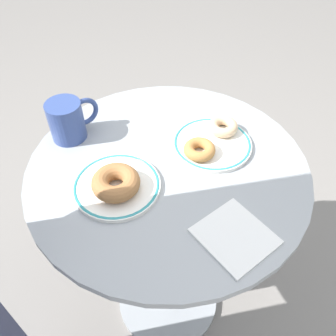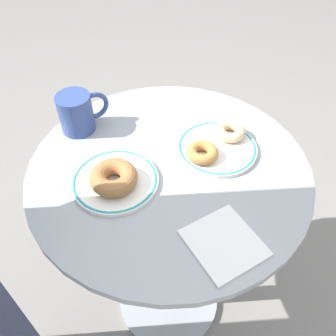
{
  "view_description": "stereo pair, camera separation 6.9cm",
  "coord_description": "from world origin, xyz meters",
  "px_view_note": "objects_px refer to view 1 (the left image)",
  "views": [
    {
      "loc": [
        -0.43,
        -0.37,
        1.31
      ],
      "look_at": [
        -0.02,
        -0.01,
        0.73
      ],
      "focal_mm": 38.37,
      "sensor_mm": 36.0,
      "label": 1
    },
    {
      "loc": [
        -0.38,
        -0.42,
        1.31
      ],
      "look_at": [
        -0.02,
        -0.01,
        0.73
      ],
      "focal_mm": 38.37,
      "sensor_mm": 36.0,
      "label": 2
    }
  ],
  "objects_px": {
    "donut_glazed": "(223,126)",
    "coffee_mug": "(68,120)",
    "cafe_table": "(168,226)",
    "paper_napkin": "(235,236)",
    "plate_right": "(212,144)",
    "donut_cinnamon": "(116,183)",
    "donut_old_fashioned": "(199,150)",
    "plate_left": "(117,186)"
  },
  "relations": [
    {
      "from": "donut_glazed",
      "to": "coffee_mug",
      "type": "relative_size",
      "value": 0.58
    },
    {
      "from": "cafe_table",
      "to": "donut_glazed",
      "type": "distance_m",
      "value": 0.32
    },
    {
      "from": "paper_napkin",
      "to": "coffee_mug",
      "type": "bearing_deg",
      "value": 91.64
    },
    {
      "from": "plate_right",
      "to": "paper_napkin",
      "type": "height_order",
      "value": "plate_right"
    },
    {
      "from": "coffee_mug",
      "to": "donut_cinnamon",
      "type": "bearing_deg",
      "value": -103.87
    },
    {
      "from": "plate_right",
      "to": "donut_cinnamon",
      "type": "relative_size",
      "value": 1.84
    },
    {
      "from": "cafe_table",
      "to": "donut_glazed",
      "type": "relative_size",
      "value": 9.8
    },
    {
      "from": "coffee_mug",
      "to": "donut_old_fashioned",
      "type": "bearing_deg",
      "value": -63.28
    },
    {
      "from": "donut_cinnamon",
      "to": "donut_old_fashioned",
      "type": "distance_m",
      "value": 0.21
    },
    {
      "from": "donut_cinnamon",
      "to": "donut_glazed",
      "type": "distance_m",
      "value": 0.31
    },
    {
      "from": "plate_left",
      "to": "plate_right",
      "type": "bearing_deg",
      "value": -17.94
    },
    {
      "from": "donut_cinnamon",
      "to": "coffee_mug",
      "type": "xyz_separation_m",
      "value": [
        0.05,
        0.22,
        0.02
      ]
    },
    {
      "from": "donut_old_fashioned",
      "to": "paper_napkin",
      "type": "bearing_deg",
      "value": -125.27
    },
    {
      "from": "donut_glazed",
      "to": "coffee_mug",
      "type": "xyz_separation_m",
      "value": [
        -0.25,
        0.28,
        0.03
      ]
    },
    {
      "from": "coffee_mug",
      "to": "cafe_table",
      "type": "bearing_deg",
      "value": -73.26
    },
    {
      "from": "plate_right",
      "to": "coffee_mug",
      "type": "distance_m",
      "value": 0.35
    },
    {
      "from": "cafe_table",
      "to": "donut_glazed",
      "type": "height_order",
      "value": "donut_glazed"
    },
    {
      "from": "donut_glazed",
      "to": "coffee_mug",
      "type": "bearing_deg",
      "value": 131.38
    },
    {
      "from": "cafe_table",
      "to": "plate_right",
      "type": "bearing_deg",
      "value": -17.24
    },
    {
      "from": "plate_left",
      "to": "coffee_mug",
      "type": "relative_size",
      "value": 1.49
    },
    {
      "from": "plate_left",
      "to": "coffee_mug",
      "type": "height_order",
      "value": "coffee_mug"
    },
    {
      "from": "donut_glazed",
      "to": "donut_old_fashioned",
      "type": "distance_m",
      "value": 0.1
    },
    {
      "from": "donut_old_fashioned",
      "to": "donut_glazed",
      "type": "bearing_deg",
      "value": 3.03
    },
    {
      "from": "cafe_table",
      "to": "donut_old_fashioned",
      "type": "height_order",
      "value": "donut_old_fashioned"
    },
    {
      "from": "plate_right",
      "to": "donut_glazed",
      "type": "bearing_deg",
      "value": 7.12
    },
    {
      "from": "cafe_table",
      "to": "donut_cinnamon",
      "type": "distance_m",
      "value": 0.3
    },
    {
      "from": "paper_napkin",
      "to": "donut_old_fashioned",
      "type": "bearing_deg",
      "value": 54.73
    },
    {
      "from": "coffee_mug",
      "to": "plate_left",
      "type": "bearing_deg",
      "value": -102.35
    },
    {
      "from": "cafe_table",
      "to": "paper_napkin",
      "type": "xyz_separation_m",
      "value": [
        -0.06,
        -0.22,
        0.24
      ]
    },
    {
      "from": "coffee_mug",
      "to": "paper_napkin",
      "type": "bearing_deg",
      "value": -88.36
    },
    {
      "from": "donut_cinnamon",
      "to": "coffee_mug",
      "type": "height_order",
      "value": "coffee_mug"
    },
    {
      "from": "donut_cinnamon",
      "to": "donut_glazed",
      "type": "height_order",
      "value": "donut_cinnamon"
    },
    {
      "from": "paper_napkin",
      "to": "coffee_mug",
      "type": "relative_size",
      "value": 1.06
    },
    {
      "from": "plate_left",
      "to": "donut_glazed",
      "type": "relative_size",
      "value": 2.56
    },
    {
      "from": "plate_right",
      "to": "donut_glazed",
      "type": "xyz_separation_m",
      "value": [
        0.05,
        0.01,
        0.02
      ]
    },
    {
      "from": "donut_glazed",
      "to": "paper_napkin",
      "type": "bearing_deg",
      "value": -140.88
    },
    {
      "from": "donut_glazed",
      "to": "coffee_mug",
      "type": "height_order",
      "value": "coffee_mug"
    },
    {
      "from": "cafe_table",
      "to": "paper_napkin",
      "type": "relative_size",
      "value": 5.37
    },
    {
      "from": "donut_old_fashioned",
      "to": "paper_napkin",
      "type": "distance_m",
      "value": 0.23
    },
    {
      "from": "donut_cinnamon",
      "to": "paper_napkin",
      "type": "xyz_separation_m",
      "value": [
        0.07,
        -0.25,
        -0.03
      ]
    },
    {
      "from": "cafe_table",
      "to": "plate_left",
      "type": "height_order",
      "value": "plate_left"
    },
    {
      "from": "plate_right",
      "to": "donut_cinnamon",
      "type": "distance_m",
      "value": 0.26
    }
  ]
}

